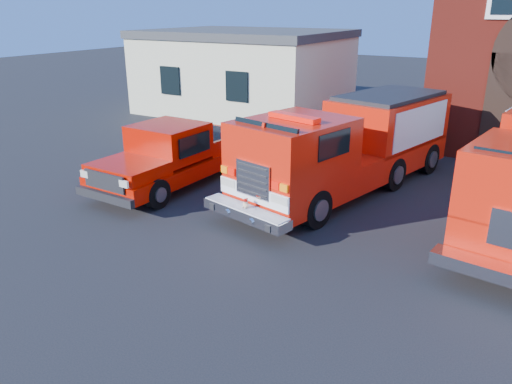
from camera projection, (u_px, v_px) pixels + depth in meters
The scene contains 4 objects.
ground at pixel (278, 224), 13.48m from camera, with size 100.00×100.00×0.00m, color black.
side_building at pixel (245, 71), 27.48m from camera, with size 10.20×8.20×4.35m.
fire_engine at pixel (350, 145), 15.53m from camera, with size 4.62×9.52×2.83m.
pickup_truck at pixel (176, 155), 16.27m from camera, with size 2.47×6.30×2.04m.
Camera 1 is at (5.71, -10.95, 5.50)m, focal length 35.00 mm.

